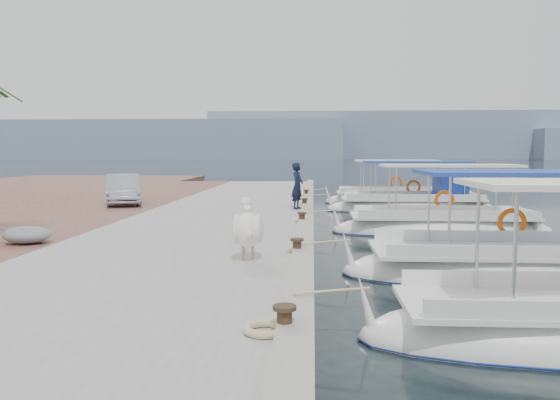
% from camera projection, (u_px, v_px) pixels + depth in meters
% --- Properties ---
extents(ground, '(400.00, 400.00, 0.00)m').
position_uv_depth(ground, '(314.00, 248.00, 14.88)').
color(ground, black).
rests_on(ground, ground).
extents(concrete_quay, '(6.00, 40.00, 0.50)m').
position_uv_depth(concrete_quay, '(232.00, 217.00, 20.01)').
color(concrete_quay, gray).
rests_on(concrete_quay, ground).
extents(quay_curb, '(0.44, 40.00, 0.12)m').
position_uv_depth(quay_curb, '(307.00, 209.00, 19.81)').
color(quay_curb, gray).
rests_on(quay_curb, concrete_quay).
extents(cobblestone_strip, '(4.00, 40.00, 0.50)m').
position_uv_depth(cobblestone_strip, '(99.00, 216.00, 20.31)').
color(cobblestone_strip, brown).
rests_on(cobblestone_strip, ground).
extents(distant_hills, '(330.00, 60.00, 18.00)m').
position_uv_depth(distant_hills, '(389.00, 140.00, 212.79)').
color(distant_hills, gray).
rests_on(distant_hills, ground).
extents(fishing_caique_b, '(7.35, 2.55, 2.83)m').
position_uv_depth(fishing_caique_b, '(517.00, 271.00, 11.47)').
color(fishing_caique_b, white).
rests_on(fishing_caique_b, ground).
extents(fishing_caique_c, '(7.09, 2.07, 2.83)m').
position_uv_depth(fishing_caique_c, '(442.00, 230.00, 17.60)').
color(fishing_caique_c, white).
rests_on(fishing_caique_c, ground).
extents(fishing_caique_d, '(7.56, 2.56, 2.83)m').
position_uv_depth(fishing_caique_d, '(414.00, 207.00, 24.34)').
color(fishing_caique_d, white).
rests_on(fishing_caique_d, ground).
extents(fishing_caique_e, '(6.95, 2.04, 2.83)m').
position_uv_depth(fishing_caique_e, '(393.00, 201.00, 27.97)').
color(fishing_caique_e, white).
rests_on(fishing_caique_e, ground).
extents(mooring_bollards, '(0.28, 20.28, 0.33)m').
position_uv_depth(mooring_bollards, '(302.00, 217.00, 16.33)').
color(mooring_bollards, black).
rests_on(mooring_bollards, concrete_quay).
extents(pelican, '(0.69, 1.57, 1.21)m').
position_uv_depth(pelican, '(248.00, 228.00, 10.73)').
color(pelican, tan).
rests_on(pelican, concrete_quay).
extents(fisherman, '(0.58, 0.73, 1.74)m').
position_uv_depth(fisherman, '(297.00, 186.00, 20.28)').
color(fisherman, black).
rests_on(fisherman, concrete_quay).
extents(parked_car, '(2.45, 3.91, 1.22)m').
position_uv_depth(parked_car, '(123.00, 189.00, 22.30)').
color(parked_car, silver).
rests_on(parked_car, cobblestone_strip).
extents(tarp_bundle, '(1.10, 0.90, 0.40)m').
position_uv_depth(tarp_bundle, '(27.00, 235.00, 12.66)').
color(tarp_bundle, slate).
rests_on(tarp_bundle, cobblestone_strip).
extents(rope_coil, '(0.54, 0.54, 0.10)m').
position_uv_depth(rope_coil, '(265.00, 329.00, 6.38)').
color(rope_coil, '#C6B284').
rests_on(rope_coil, concrete_quay).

